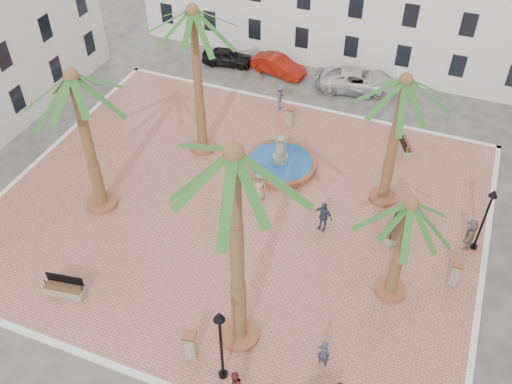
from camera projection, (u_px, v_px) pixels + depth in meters
ground at (239, 209)px, 31.67m from camera, size 120.00×120.00×0.00m
plaza at (239, 208)px, 31.62m from camera, size 26.00×22.00×0.15m
kerb_n at (301, 106)px, 39.22m from camera, size 26.30×0.30×0.16m
kerb_s at (138, 375)px, 24.01m from camera, size 26.30×0.30×0.16m
kerb_e at (482, 275)px, 28.07m from camera, size 0.30×22.30×0.16m
kerb_w at (45, 155)px, 35.17m from camera, size 0.30×22.30×0.16m
fountain at (280, 162)px, 34.00m from camera, size 4.38×4.38×2.26m
palm_nw at (194, 27)px, 30.11m from camera, size 5.16×5.16×9.37m
palm_sw at (75, 93)px, 26.90m from camera, size 5.50×5.50×8.53m
palm_s at (234, 177)px, 19.12m from camera, size 5.63×5.63×10.74m
palm_e at (408, 217)px, 23.90m from camera, size 4.77×4.77×6.05m
palm_ne at (403, 95)px, 27.51m from camera, size 5.02×5.02×8.02m
bench_s at (65, 289)px, 26.95m from camera, size 2.05×0.90×1.04m
bench_e at (395, 230)px, 29.85m from camera, size 0.89×2.06×1.05m
bench_ne at (404, 145)px, 35.28m from camera, size 1.35×1.97×1.01m
lamppost_s at (220, 335)px, 21.95m from camera, size 0.48×0.48×4.38m
lamppost_e at (488, 210)px, 27.51m from camera, size 0.43×0.43×3.98m
bollard_se at (191, 344)px, 24.14m from camera, size 0.63×0.63×1.51m
bollard_n at (290, 117)px, 36.93m from camera, size 0.48×0.48×1.28m
bollard_e at (455, 273)px, 27.12m from camera, size 0.53×0.53×1.40m
cyclist_a at (324, 353)px, 23.82m from camera, size 0.64×0.49×1.57m
pedestrian_fountain_a at (259, 187)px, 31.49m from camera, size 0.92×0.65×1.79m
pedestrian_fountain_b at (323, 216)px, 29.75m from camera, size 1.13×0.68×1.81m
pedestrian_north at (281, 97)px, 38.16m from camera, size 0.93×1.36×1.93m
pedestrian_east at (470, 234)px, 28.81m from camera, size 0.63×1.69×1.79m
car_black at (227, 57)px, 43.15m from camera, size 3.97×2.13×1.29m
car_red at (278, 66)px, 42.08m from camera, size 4.37×2.31×1.37m
car_silver at (345, 83)px, 40.36m from camera, size 4.29×1.89×1.23m
car_white at (358, 80)px, 40.45m from camera, size 5.81×3.73×1.49m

